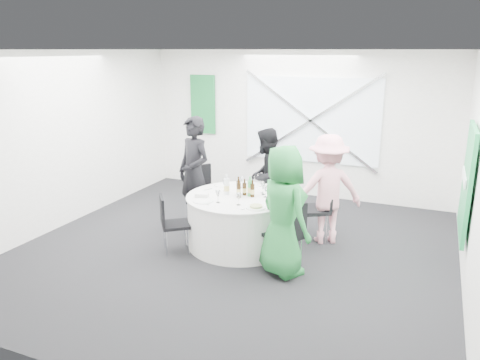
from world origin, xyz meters
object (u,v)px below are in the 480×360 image
at_px(person_man_back_left, 194,173).
at_px(clear_water_bottle, 227,187).
at_px(person_man_back, 266,176).
at_px(person_woman_green, 283,211).
at_px(chair_back_left, 203,190).
at_px(banquet_table, 240,221).
at_px(chair_front_left, 170,220).
at_px(chair_back_right, 318,203).
at_px(person_woman_pink, 327,189).
at_px(chair_back, 270,192).
at_px(green_water_bottle, 250,188).
at_px(chair_front_right, 288,231).

bearing_deg(person_man_back_left, clear_water_bottle, -5.54).
relative_size(person_man_back_left, person_man_back, 1.14).
height_order(person_man_back_left, person_woman_green, person_man_back_left).
bearing_deg(clear_water_bottle, chair_back_left, 139.22).
distance_m(banquet_table, person_man_back_left, 1.20).
bearing_deg(chair_front_left, person_man_back_left, -27.75).
relative_size(chair_back_right, person_woman_pink, 0.62).
relative_size(banquet_table, chair_back, 1.81).
bearing_deg(chair_back, chair_back_right, -27.47).
xyz_separation_m(banquet_table, chair_back_right, (1.01, 0.61, 0.22)).
distance_m(chair_back_right, person_man_back, 1.12).
bearing_deg(person_woman_pink, person_woman_green, 48.07).
relative_size(chair_back_right, person_man_back, 0.64).
bearing_deg(chair_back, chair_front_left, -113.26).
height_order(chair_back_left, green_water_bottle, green_water_bottle).
bearing_deg(chair_front_left, chair_back_left, -32.44).
bearing_deg(chair_back_left, chair_front_right, -87.94).
height_order(chair_front_right, person_woman_green, person_woman_green).
distance_m(banquet_table, person_woman_pink, 1.37).
bearing_deg(banquet_table, chair_back_right, 31.18).
bearing_deg(green_water_bottle, person_woman_green, -43.00).
bearing_deg(person_woman_pink, banquet_table, 0.00).
relative_size(chair_front_right, clear_water_bottle, 3.12).
relative_size(chair_front_right, person_man_back, 0.58).
bearing_deg(person_man_back_left, chair_back_left, 89.26).
bearing_deg(green_water_bottle, chair_back_left, 152.56).
bearing_deg(clear_water_bottle, green_water_bottle, 10.10).
height_order(chair_front_left, person_woman_pink, person_woman_pink).
distance_m(person_man_back, green_water_bottle, 1.02).
bearing_deg(chair_back, banquet_table, -90.00).
bearing_deg(clear_water_bottle, chair_front_right, -24.41).
relative_size(chair_front_left, clear_water_bottle, 2.82).
relative_size(chair_back, chair_back_right, 0.85).
bearing_deg(chair_back_right, chair_back, -151.38).
distance_m(banquet_table, person_woman_green, 1.14).
height_order(chair_back, person_man_back_left, person_man_back_left).
xyz_separation_m(chair_back, person_man_back, (-0.05, -0.09, 0.29)).
bearing_deg(person_woman_pink, person_man_back, -50.74).
height_order(chair_back_right, person_man_back, person_man_back).
xyz_separation_m(chair_back_right, person_woman_green, (-0.16, -1.22, 0.24)).
relative_size(person_man_back, person_woman_green, 0.94).
bearing_deg(chair_back, chair_back_left, -147.01).
relative_size(chair_back_left, person_woman_pink, 0.59).
xyz_separation_m(person_man_back, green_water_bottle, (0.13, -1.01, 0.08)).
xyz_separation_m(person_man_back_left, green_water_bottle, (1.12, -0.38, -0.03)).
relative_size(chair_back, chair_back_left, 0.89).
distance_m(chair_front_left, clear_water_bottle, 0.94).
bearing_deg(banquet_table, chair_front_right, -29.27).
height_order(chair_back_right, chair_front_right, chair_back_right).
bearing_deg(chair_back_left, chair_front_left, -141.86).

